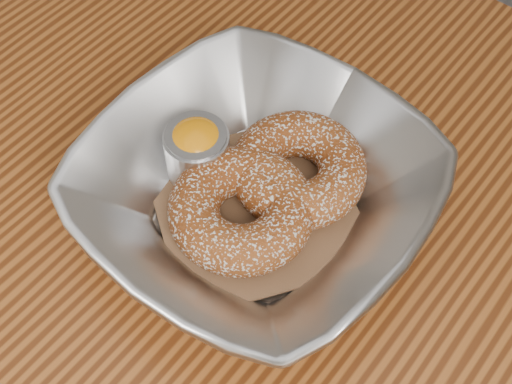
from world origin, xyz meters
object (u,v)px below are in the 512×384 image
Objects in this scene: table at (230,353)px; ramekin at (197,150)px; serving_bowl at (256,192)px; donut_back at (298,169)px; donut_front at (242,209)px.

ramekin is (-0.08, 0.07, 0.13)m from table.
serving_bowl is at bearing 112.40° from table.
donut_back is at bearing 29.15° from ramekin.
serving_bowl is 2.33× the size of donut_front.
ramekin is (-0.06, 0.02, 0.01)m from donut_front.
table is 0.17m from donut_back.
ramekin is at bearing 163.17° from donut_front.
donut_back reaches higher than table.
ramekin reaches higher than table.
serving_bowl is 2.41× the size of donut_back.
donut_back is 0.08m from ramekin.
donut_front is 2.12× the size of ramekin.
donut_front reaches higher than table.
donut_front is (0.00, -0.02, -0.00)m from serving_bowl.
serving_bowl reaches higher than donut_back.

